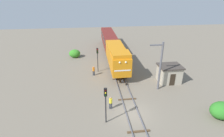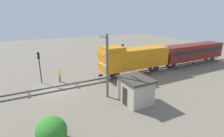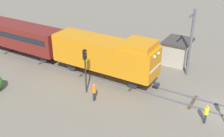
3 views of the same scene
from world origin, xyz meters
name	(u,v)px [view 2 (image 2 of 3)]	position (x,y,z in m)	size (l,w,h in m)	color
ground_plane	(54,90)	(0.00, 0.00, 0.00)	(104.99, 104.99, 0.00)	#756B5B
railway_track	(54,89)	(0.00, 0.00, 0.07)	(2.40, 69.99, 0.16)	#595960
locomotive	(134,58)	(0.00, 12.06, 2.77)	(2.90, 11.60, 4.60)	orange
passenger_car_leading	(192,51)	(0.00, 25.40, 2.52)	(2.84, 14.00, 3.66)	maroon
traffic_signal_near	(39,62)	(-3.20, -1.08, 3.00)	(0.32, 0.34, 4.32)	#262628
traffic_signal_mid	(123,52)	(-3.40, 12.13, 3.02)	(0.32, 0.34, 4.35)	#262628
worker_near_track	(60,75)	(-2.40, 1.26, 1.00)	(0.38, 0.38, 1.70)	#262B38
worker_by_signal	(113,64)	(-4.20, 10.69, 1.00)	(0.38, 0.38, 1.70)	#262B38
catenary_mast	(107,65)	(4.93, 5.04, 3.81)	(1.94, 0.28, 7.13)	#595960
relay_hut	(135,90)	(7.50, 7.09, 1.39)	(3.50, 2.90, 2.74)	#B2A893
bush_near	(52,131)	(9.83, -1.90, 0.98)	(2.70, 2.21, 1.96)	#2E7D26
bush_mid	(142,55)	(-7.98, 19.92, 0.86)	(2.38, 1.94, 1.73)	#378826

